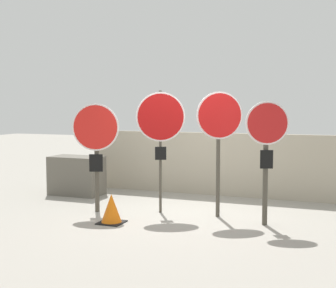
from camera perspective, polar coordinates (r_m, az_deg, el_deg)
ground_plane at (r=8.81m, az=2.18°, el=-8.72°), size 40.00×40.00×0.00m
fence_back at (r=10.72m, az=5.93°, el=-2.45°), size 6.19×0.12×1.43m
stop_sign_0 at (r=8.97m, az=-8.78°, el=0.68°), size 0.86×0.29×2.08m
stop_sign_1 at (r=8.79m, az=-0.91°, el=2.62°), size 0.84×0.45×2.33m
stop_sign_2 at (r=8.50m, az=6.27°, el=2.09°), size 0.74×0.48×2.30m
stop_sign_3 at (r=8.04m, az=11.93°, el=0.29°), size 0.69×0.31×2.12m
traffic_cone_0 at (r=8.27m, az=-6.91°, el=-7.84°), size 0.43×0.43×0.51m
storage_crate at (r=10.97m, az=-11.06°, el=-3.79°), size 1.18×0.67×0.88m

